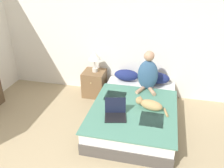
% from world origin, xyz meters
% --- Properties ---
extents(wall_back, '(5.74, 0.05, 2.55)m').
position_xyz_m(wall_back, '(0.00, 3.47, 1.27)').
color(wall_back, white).
rests_on(wall_back, ground_plane).
extents(bed, '(1.40, 2.02, 0.39)m').
position_xyz_m(bed, '(0.61, 2.39, 0.19)').
color(bed, '#4C4742').
rests_on(bed, ground_plane).
extents(pillow_near, '(0.50, 0.26, 0.22)m').
position_xyz_m(pillow_near, '(0.30, 3.24, 0.50)').
color(pillow_near, navy).
rests_on(pillow_near, bed).
extents(pillow_far, '(0.50, 0.26, 0.22)m').
position_xyz_m(pillow_far, '(0.91, 3.24, 0.50)').
color(pillow_far, navy).
rests_on(pillow_far, bed).
extents(person_sitting, '(0.38, 0.37, 0.76)m').
position_xyz_m(person_sitting, '(0.75, 2.95, 0.71)').
color(person_sitting, '#33567A').
rests_on(person_sitting, bed).
extents(cat_tabby, '(0.55, 0.30, 0.19)m').
position_xyz_m(cat_tabby, '(0.86, 2.26, 0.48)').
color(cat_tabby, tan).
rests_on(cat_tabby, bed).
extents(laptop_open, '(0.39, 0.38, 0.27)m').
position_xyz_m(laptop_open, '(0.36, 1.94, 0.45)').
color(laptop_open, black).
rests_on(laptop_open, bed).
extents(nightstand, '(0.44, 0.46, 0.54)m').
position_xyz_m(nightstand, '(-0.37, 3.18, 0.27)').
color(nightstand, brown).
rests_on(nightstand, ground_plane).
extents(table_lamp, '(0.25, 0.25, 0.43)m').
position_xyz_m(table_lamp, '(-0.35, 3.19, 0.86)').
color(table_lamp, beige).
rests_on(table_lamp, nightstand).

